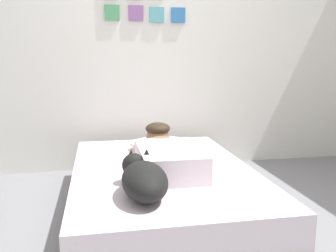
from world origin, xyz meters
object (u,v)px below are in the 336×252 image
at_px(cell_phone, 191,161).
at_px(coffee_cup, 178,146).
at_px(person_lying, 166,153).
at_px(pillow, 160,143).
at_px(bed, 162,190).
at_px(dog, 143,179).

bearing_deg(cell_phone, coffee_cup, 93.42).
height_order(person_lying, coffee_cup, person_lying).
height_order(pillow, coffee_cup, pillow).
relative_size(bed, cell_phone, 14.17).
relative_size(pillow, person_lying, 0.57).
relative_size(bed, person_lying, 2.16).
distance_m(dog, cell_phone, 0.78).
relative_size(bed, pillow, 3.82).
height_order(person_lying, dog, person_lying).
relative_size(dog, cell_phone, 4.11).
distance_m(bed, person_lying, 0.28).
relative_size(bed, coffee_cup, 15.87).
relative_size(pillow, cell_phone, 3.71).
xyz_separation_m(pillow, dog, (-0.28, -1.07, 0.05)).
bearing_deg(coffee_cup, person_lying, -112.51).
height_order(bed, dog, dog).
distance_m(pillow, dog, 1.11).
bearing_deg(person_lying, cell_phone, 24.78).
xyz_separation_m(dog, coffee_cup, (0.43, 1.00, -0.07)).
distance_m(person_lying, dog, 0.58).
distance_m(pillow, cell_phone, 0.48).
xyz_separation_m(bed, pillow, (0.07, 0.54, 0.23)).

